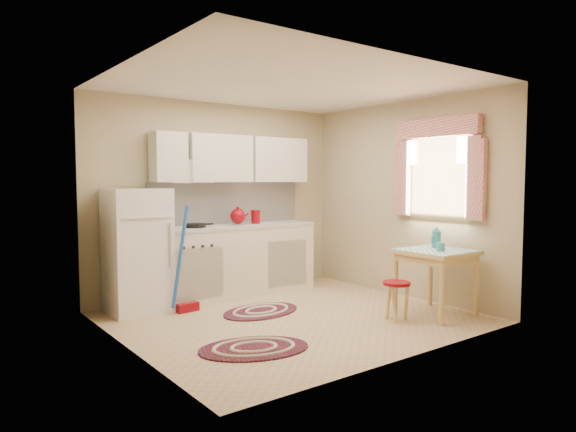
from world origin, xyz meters
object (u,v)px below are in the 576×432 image
object	(u,v)px
fridge	(137,251)
base_cabinets	(232,262)
table	(436,282)
stool	(396,301)

from	to	relation	value
fridge	base_cabinets	bearing A→B (deg)	2.27
fridge	table	distance (m)	3.37
base_cabinets	table	bearing A→B (deg)	-58.22
fridge	table	world-z (taller)	fridge
fridge	stool	bearing A→B (deg)	-44.53
fridge	base_cabinets	distance (m)	1.29
table	stool	xyz separation A→B (m)	(-0.54, 0.09, -0.15)
fridge	base_cabinets	size ratio (longest dim) A/B	0.62
base_cabinets	stool	distance (m)	2.23
stool	fridge	bearing A→B (deg)	135.47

